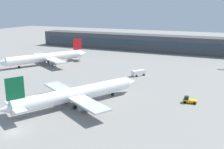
{
  "coord_description": "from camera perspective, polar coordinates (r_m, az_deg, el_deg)",
  "views": [
    {
      "loc": [
        37.89,
        -36.43,
        24.77
      ],
      "look_at": [
        4.14,
        40.0,
        3.0
      ],
      "focal_mm": 42.08,
      "sensor_mm": 36.0,
      "label": 1
    }
  ],
  "objects": [
    {
      "name": "baggage_tug_yellow",
      "position": [
        72.37,
        16.38,
        -5.36
      ],
      "size": [
        3.71,
        2.05,
        1.75
      ],
      "color": "#F2B20C",
      "rests_on": "ground_plane"
    },
    {
      "name": "terminal_building",
      "position": [
        152.04,
        9.24,
        6.76
      ],
      "size": [
        143.4,
        12.13,
        9.0
      ],
      "color": "#3F4247",
      "rests_on": "ground_plane"
    },
    {
      "name": "airplane_mid",
      "position": [
        118.36,
        -14.23,
        3.6
      ],
      "size": [
        27.0,
        37.1,
        10.17
      ],
      "color": "white",
      "rests_on": "ground_plane"
    },
    {
      "name": "service_van_white",
      "position": [
        96.65,
        5.77,
        0.36
      ],
      "size": [
        4.56,
        5.43,
        2.08
      ],
      "color": "white",
      "rests_on": "ground_plane"
    },
    {
      "name": "airplane_near",
      "position": [
        68.23,
        -7.57,
        -4.14
      ],
      "size": [
        26.09,
        35.87,
        9.82
      ],
      "color": "white",
      "rests_on": "ground_plane"
    },
    {
      "name": "ground_plane",
      "position": [
        88.83,
        -2.44,
        -1.6
      ],
      "size": [
        400.0,
        400.0,
        0.0
      ],
      "primitive_type": "plane",
      "color": "gray"
    }
  ]
}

